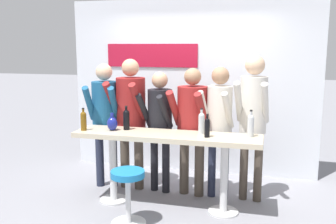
% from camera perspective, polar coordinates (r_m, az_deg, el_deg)
% --- Properties ---
extents(ground_plane, '(40.00, 40.00, 0.00)m').
position_cam_1_polar(ground_plane, '(4.79, -0.24, -14.18)').
color(ground_plane, gray).
extents(back_wall, '(3.86, 0.12, 2.68)m').
position_cam_1_polar(back_wall, '(5.87, 3.49, 3.91)').
color(back_wall, silver).
rests_on(back_wall, ground_plane).
extents(tasting_table, '(2.26, 0.51, 0.93)m').
position_cam_1_polar(tasting_table, '(4.53, -0.25, -5.28)').
color(tasting_table, beige).
rests_on(tasting_table, ground_plane).
extents(bar_stool, '(0.39, 0.39, 0.62)m').
position_cam_1_polar(bar_stool, '(4.22, -6.12, -11.60)').
color(bar_stool, silver).
rests_on(bar_stool, ground_plane).
extents(person_far_left, '(0.48, 0.59, 1.73)m').
position_cam_1_polar(person_far_left, '(5.22, -9.58, 0.08)').
color(person_far_left, '#23283D').
rests_on(person_far_left, ground_plane).
extents(person_left, '(0.51, 0.62, 1.80)m').
position_cam_1_polar(person_left, '(5.11, -5.71, 0.34)').
color(person_left, '#473D33').
rests_on(person_left, ground_plane).
extents(person_center_left, '(0.45, 0.56, 1.63)m').
position_cam_1_polar(person_center_left, '(4.97, -1.29, -0.96)').
color(person_center_left, black).
rests_on(person_center_left, ground_plane).
extents(person_center, '(0.52, 0.61, 1.69)m').
position_cam_1_polar(person_center, '(4.86, 3.67, -0.96)').
color(person_center, '#473D33').
rests_on(person_center, ground_plane).
extents(person_center_right, '(0.44, 0.56, 1.71)m').
position_cam_1_polar(person_center_right, '(4.79, 7.81, -0.78)').
color(person_center_right, '#23283D').
rests_on(person_center_right, ground_plane).
extents(person_right, '(0.43, 0.57, 1.86)m').
position_cam_1_polar(person_right, '(4.76, 12.84, 0.19)').
color(person_right, '#473D33').
rests_on(person_right, ground_plane).
extents(wine_bottle_0, '(0.07, 0.07, 0.28)m').
position_cam_1_polar(wine_bottle_0, '(4.76, -12.75, -1.20)').
color(wine_bottle_0, brown).
rests_on(wine_bottle_0, tasting_table).
extents(wine_bottle_1, '(0.07, 0.07, 0.31)m').
position_cam_1_polar(wine_bottle_1, '(4.47, 5.12, -1.55)').
color(wine_bottle_1, '#B7BCC1').
rests_on(wine_bottle_1, tasting_table).
extents(wine_bottle_2, '(0.08, 0.08, 0.32)m').
position_cam_1_polar(wine_bottle_2, '(4.41, 12.48, -1.87)').
color(wine_bottle_2, '#B7BCC1').
rests_on(wine_bottle_2, tasting_table).
extents(wine_bottle_3, '(0.06, 0.06, 0.27)m').
position_cam_1_polar(wine_bottle_3, '(4.31, 5.99, -2.23)').
color(wine_bottle_3, black).
rests_on(wine_bottle_3, tasting_table).
extents(wine_bottle_4, '(0.08, 0.08, 0.30)m').
position_cam_1_polar(wine_bottle_4, '(4.71, -6.36, -1.02)').
color(wine_bottle_4, black).
rests_on(wine_bottle_4, tasting_table).
extents(decorative_vase, '(0.13, 0.13, 0.22)m').
position_cam_1_polar(decorative_vase, '(4.70, -8.50, -1.73)').
color(decorative_vase, navy).
rests_on(decorative_vase, tasting_table).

